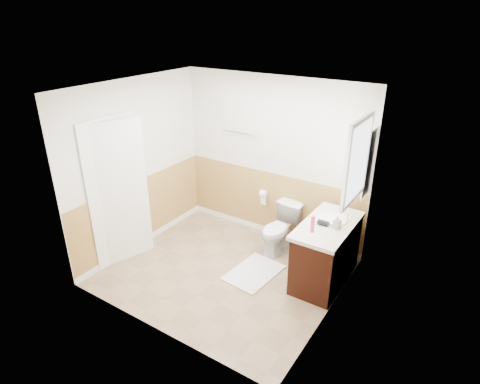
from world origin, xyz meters
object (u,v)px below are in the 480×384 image
Objects in this scene: toilet at (279,229)px; bath_mat at (254,273)px; soap_dispenser at (337,222)px; vanity_cabinet at (326,254)px; lotion_bottle at (313,224)px.

bath_mat is at bearing -84.79° from toilet.
soap_dispenser is (0.98, -0.37, 0.58)m from toilet.
vanity_cabinet reaches higher than bath_mat.
toilet is 1.15m from lotion_bottle.
toilet is 0.79m from bath_mat.
bath_mat is 4.56× the size of soap_dispenser.
vanity_cabinet is 0.64m from lotion_bottle.
toilet is 0.89× the size of bath_mat.
lotion_bottle reaches higher than soap_dispenser.
toilet is 0.64× the size of vanity_cabinet.
vanity_cabinet is 5.00× the size of lotion_bottle.
soap_dispenser reaches higher than bath_mat.
lotion_bottle reaches higher than vanity_cabinet.
bath_mat is 1.39m from soap_dispenser.
lotion_bottle reaches higher than toilet.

